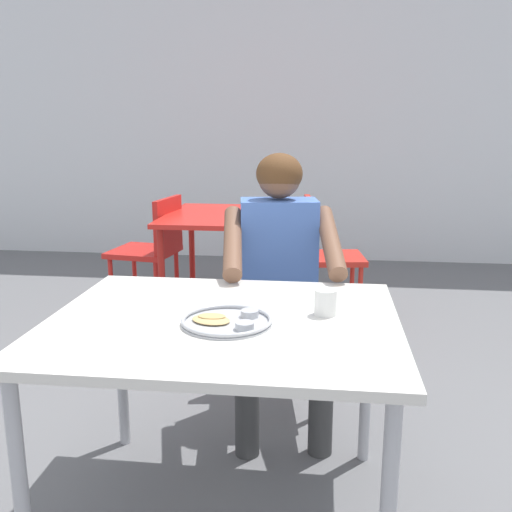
{
  "coord_description": "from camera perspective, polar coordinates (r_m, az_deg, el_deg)",
  "views": [
    {
      "loc": [
        0.31,
        -1.64,
        1.33
      ],
      "look_at": [
        0.08,
        0.33,
        0.87
      ],
      "focal_mm": 40.16,
      "sensor_mm": 36.0,
      "label": 1
    }
  ],
  "objects": [
    {
      "name": "back_wall",
      "position": [
        5.71,
        3.85,
        16.79
      ],
      "size": [
        12.0,
        0.12,
        3.4
      ],
      "primitive_type": "cube",
      "color": "white",
      "rests_on": "ground"
    },
    {
      "name": "diner_foreground",
      "position": [
        2.51,
        2.4,
        -1.01
      ],
      "size": [
        0.55,
        0.59,
        1.21
      ],
      "color": "#3C3C3C",
      "rests_on": "ground"
    },
    {
      "name": "table_background_red",
      "position": [
        3.9,
        -2.29,
        3.08
      ],
      "size": [
        0.9,
        0.95,
        0.73
      ],
      "color": "red",
      "rests_on": "ground"
    },
    {
      "name": "chair_red_left",
      "position": [
        4.08,
        -10.18,
        1.07
      ],
      "size": [
        0.48,
        0.49,
        0.83
      ],
      "color": "red",
      "rests_on": "ground"
    },
    {
      "name": "table_foreground",
      "position": [
        1.87,
        -3.39,
        -8.17
      ],
      "size": [
        1.12,
        0.93,
        0.72
      ],
      "color": "silver",
      "rests_on": "ground"
    },
    {
      "name": "thali_tray",
      "position": [
        1.8,
        -2.88,
        -6.43
      ],
      "size": [
        0.29,
        0.29,
        0.03
      ],
      "color": "#B7BABF",
      "rests_on": "table_foreground"
    },
    {
      "name": "drinking_cup",
      "position": [
        1.88,
        6.95,
        -4.51
      ],
      "size": [
        0.07,
        0.07,
        0.09
      ],
      "color": "white",
      "rests_on": "table_foreground"
    },
    {
      "name": "chair_red_right",
      "position": [
        3.91,
        6.74,
        0.67
      ],
      "size": [
        0.44,
        0.44,
        0.85
      ],
      "color": "red",
      "rests_on": "ground"
    },
    {
      "name": "chair_foreground",
      "position": [
        2.78,
        2.19,
        -4.61
      ],
      "size": [
        0.45,
        0.48,
        0.83
      ],
      "color": "silver",
      "rests_on": "ground"
    }
  ]
}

